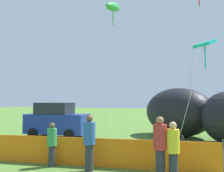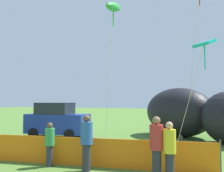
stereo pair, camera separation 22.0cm
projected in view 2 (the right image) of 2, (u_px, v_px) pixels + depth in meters
name	position (u px, v px, depth m)	size (l,w,h in m)	color
ground_plane	(94.00, 150.00, 12.08)	(120.00, 120.00, 0.00)	#4C752D
parked_car	(57.00, 120.00, 16.20)	(4.14, 2.23, 2.24)	navy
folding_chair	(178.00, 145.00, 10.51)	(0.69, 0.69, 0.90)	black
inflatable_cat	(191.00, 115.00, 15.72)	(7.38, 6.19, 3.22)	black
safety_fence	(93.00, 152.00, 9.02)	(8.57, 1.27, 1.13)	orange
spectator_in_white_shirt	(157.00, 145.00, 7.52)	(0.42, 0.42, 1.91)	#2D2D38
spectator_in_black_shirt	(50.00, 142.00, 9.07)	(0.34, 0.34, 1.58)	#2D2D38
spectator_in_grey_shirt	(170.00, 149.00, 7.38)	(0.38, 0.38, 1.76)	#2D2D38
spectator_in_red_shirt	(87.00, 140.00, 8.51)	(0.41, 0.41, 1.89)	#2D2D38
kite_teal_diamond	(204.00, 45.00, 12.56)	(2.12, 1.22, 5.52)	silver
kite_green_fish	(113.00, 7.00, 16.77)	(1.03, 2.90, 9.38)	silver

